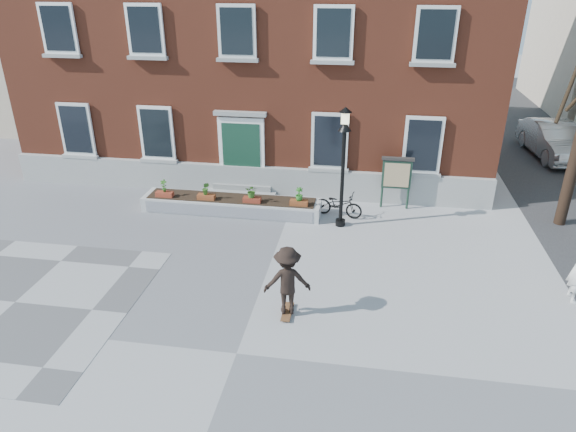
% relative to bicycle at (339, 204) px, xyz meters
% --- Properties ---
extents(ground, '(100.00, 100.00, 0.00)m').
position_rel_bicycle_xyz_m(ground, '(-1.69, -7.43, -0.43)').
color(ground, '#969799').
rests_on(ground, ground).
extents(checker_patch, '(6.00, 6.00, 0.01)m').
position_rel_bicycle_xyz_m(checker_patch, '(-7.69, -6.43, -0.43)').
color(checker_patch, '#535356').
rests_on(checker_patch, ground).
extents(bicycle, '(1.74, 0.92, 0.87)m').
position_rel_bicycle_xyz_m(bicycle, '(0.00, 0.00, 0.00)').
color(bicycle, black).
rests_on(bicycle, ground).
extents(parked_car, '(2.11, 4.92, 1.57)m').
position_rel_bicycle_xyz_m(parked_car, '(9.08, 7.88, 0.35)').
color(parked_car, silver).
rests_on(parked_car, ground).
extents(brick_building, '(18.40, 10.85, 12.60)m').
position_rel_bicycle_xyz_m(brick_building, '(-3.69, 6.54, 5.87)').
color(brick_building, brown).
rests_on(brick_building, ground).
extents(planter_assembly, '(6.20, 1.12, 1.15)m').
position_rel_bicycle_xyz_m(planter_assembly, '(-3.68, -0.26, -0.13)').
color(planter_assembly, silver).
rests_on(planter_assembly, ground).
extents(lamp_post, '(0.40, 0.40, 3.93)m').
position_rel_bicycle_xyz_m(lamp_post, '(0.12, -0.71, 2.11)').
color(lamp_post, black).
rests_on(lamp_post, ground).
extents(notice_board, '(1.10, 0.16, 1.87)m').
position_rel_bicycle_xyz_m(notice_board, '(1.90, 1.00, 0.83)').
color(notice_board, '#183123').
rests_on(notice_board, ground).
extents(skateboarder, '(1.24, 0.88, 1.82)m').
position_rel_bicycle_xyz_m(skateboarder, '(-0.82, -5.82, 0.51)').
color(skateboarder, brown).
rests_on(skateboarder, ground).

